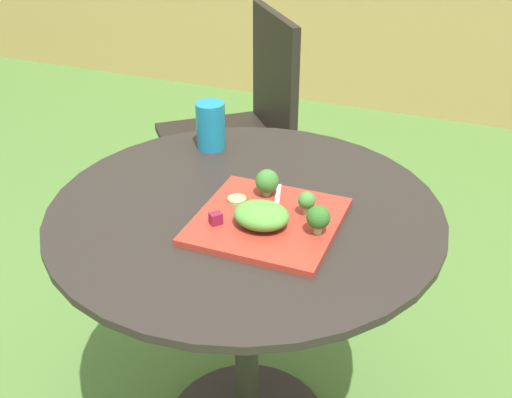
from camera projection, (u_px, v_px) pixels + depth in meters
name	position (u px, v px, depth m)	size (l,w,h in m)	color
patio_table	(246.00, 305.00, 1.50)	(0.86, 0.86, 0.73)	#28231E
patio_chair	(246.00, 116.00, 2.32)	(0.62, 0.62, 0.90)	black
salad_plate	(267.00, 221.00, 1.29)	(0.29, 0.29, 0.01)	#AD3323
drinking_glass	(211.00, 128.00, 1.59)	(0.07, 0.07, 0.12)	teal
fork	(276.00, 206.00, 1.33)	(0.06, 0.15, 0.00)	silver
lettuce_mound	(261.00, 215.00, 1.25)	(0.12, 0.09, 0.05)	#519338
broccoli_floret_0	(306.00, 202.00, 1.29)	(0.04, 0.04, 0.05)	#99B770
broccoli_floret_1	(318.00, 218.00, 1.22)	(0.05, 0.05, 0.06)	#99B770
broccoli_floret_2	(267.00, 181.00, 1.36)	(0.05, 0.05, 0.06)	#99B770
cucumber_slice_0	(237.00, 200.00, 1.35)	(0.04, 0.04, 0.01)	#8EB766
beet_chunk_0	(216.00, 218.00, 1.27)	(0.02, 0.02, 0.02)	maroon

